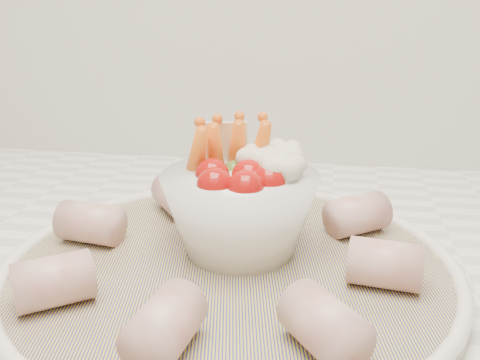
# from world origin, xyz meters

# --- Properties ---
(serving_platter) EXTENTS (0.43, 0.43, 0.02)m
(serving_platter) POSITION_xyz_m (-0.14, 1.41, 0.93)
(serving_platter) COLOR navy
(serving_platter) RESTS_ON kitchen_counter
(veggie_bowl) EXTENTS (0.13, 0.13, 0.11)m
(veggie_bowl) POSITION_xyz_m (-0.13, 1.43, 0.98)
(veggie_bowl) COLOR white
(veggie_bowl) RESTS_ON serving_platter
(cured_meat_rolls) EXTENTS (0.31, 0.32, 0.04)m
(cured_meat_rolls) POSITION_xyz_m (-0.14, 1.41, 0.95)
(cured_meat_rolls) COLOR #B55852
(cured_meat_rolls) RESTS_ON serving_platter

